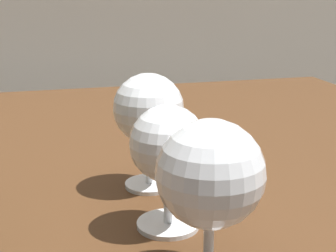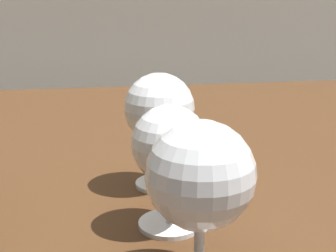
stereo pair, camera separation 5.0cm
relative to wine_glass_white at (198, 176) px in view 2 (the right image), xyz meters
name	(u,v)px [view 2 (the right image)]	position (x,y,z in m)	size (l,w,h in m)	color
dining_table	(99,209)	(-0.08, 0.35, -0.19)	(1.29, 0.94, 0.77)	#472B16
wine_glass_white	(198,176)	(0.00, 0.00, 0.00)	(0.09, 0.09, 0.14)	white
wine_glass_port	(168,148)	(-0.01, 0.10, -0.01)	(0.08, 0.08, 0.13)	white
wine_glass_pinot	(158,110)	(-0.01, 0.21, 0.00)	(0.08, 0.08, 0.14)	white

